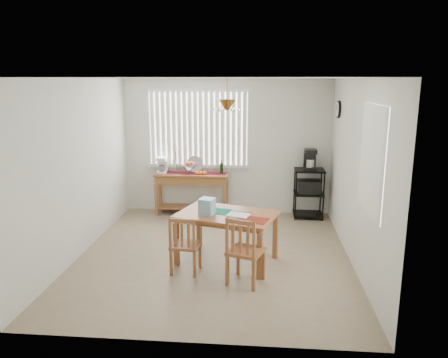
# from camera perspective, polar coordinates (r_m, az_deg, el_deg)

# --- Properties ---
(ground) EXTENTS (4.00, 4.50, 0.01)m
(ground) POSITION_cam_1_polar(r_m,az_deg,el_deg) (6.67, -1.29, -9.92)
(ground) COLOR gray
(room_shell) EXTENTS (4.20, 4.70, 2.70)m
(room_shell) POSITION_cam_1_polar(r_m,az_deg,el_deg) (6.23, -1.33, 4.68)
(room_shell) COLOR silver
(room_shell) RESTS_ON ground
(sideboard) EXTENTS (1.43, 0.40, 0.80)m
(sideboard) POSITION_cam_1_polar(r_m,az_deg,el_deg) (8.48, -4.20, -0.62)
(sideboard) COLOR #935932
(sideboard) RESTS_ON ground
(sideboard_items) EXTENTS (1.36, 0.33, 0.61)m
(sideboard_items) POSITION_cam_1_polar(r_m,az_deg,el_deg) (8.47, -5.84, 1.57)
(sideboard_items) COLOR maroon
(sideboard_items) RESTS_ON sideboard
(wire_cart) EXTENTS (0.55, 0.44, 0.94)m
(wire_cart) POSITION_cam_1_polar(r_m,az_deg,el_deg) (8.39, 11.01, -1.25)
(wire_cart) COLOR black
(wire_cart) RESTS_ON ground
(cart_items) EXTENTS (0.22, 0.26, 0.39)m
(cart_items) POSITION_cam_1_polar(r_m,az_deg,el_deg) (8.29, 11.17, 2.47)
(cart_items) COLOR black
(cart_items) RESTS_ON wire_cart
(dining_table) EXTENTS (1.55, 1.23, 0.72)m
(dining_table) POSITION_cam_1_polar(r_m,az_deg,el_deg) (6.24, 0.37, -5.24)
(dining_table) COLOR #935932
(dining_table) RESTS_ON ground
(table_items) EXTENTS (1.01, 0.77, 0.23)m
(table_items) POSITION_cam_1_polar(r_m,az_deg,el_deg) (6.13, -1.18, -3.90)
(table_items) COLOR #147359
(table_items) RESTS_ON dining_table
(chair_left) EXTENTS (0.41, 0.41, 0.81)m
(chair_left) POSITION_cam_1_polar(r_m,az_deg,el_deg) (5.97, -5.14, -8.59)
(chair_left) COLOR #935932
(chair_left) RESTS_ON ground
(chair_right) EXTENTS (0.54, 0.54, 0.91)m
(chair_right) POSITION_cam_1_polar(r_m,az_deg,el_deg) (5.63, 2.71, -9.42)
(chair_right) COLOR #935932
(chair_right) RESTS_ON ground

